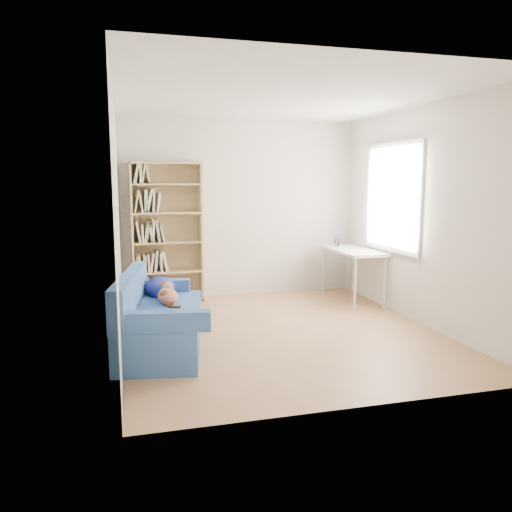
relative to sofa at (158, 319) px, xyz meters
The scene contains 6 objects.
ground 1.43m from the sofa, ahead, with size 4.00×4.00×0.00m, color #956743.
room_shell 2.01m from the sofa, ahead, with size 3.54×4.04×2.62m.
sofa is the anchor object (origin of this frame).
bookshelf 2.15m from the sofa, 82.14° to the left, with size 0.99×0.31×1.97m.
desk 3.19m from the sofa, 26.21° to the left, with size 0.54×1.17×0.75m.
pen_cup 3.30m from the sofa, 32.48° to the left, with size 0.09×0.09×0.18m.
Camera 1 is at (-1.69, -5.27, 1.71)m, focal length 35.00 mm.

